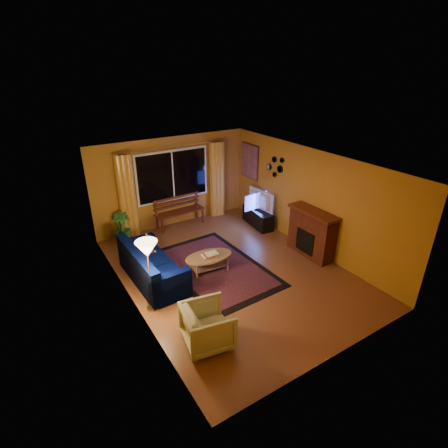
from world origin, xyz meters
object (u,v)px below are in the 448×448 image
bench (180,219)px  floor_lamp (150,277)px  sofa (153,264)px  tv_console (258,217)px  armchair (208,324)px  coffee_table (209,263)px

bench → floor_lamp: 3.72m
sofa → floor_lamp: (-0.38, -0.89, 0.33)m
tv_console → armchair: bearing=-130.6°
bench → coffee_table: bearing=-103.7°
bench → sofa: bearing=-130.3°
bench → sofa: 2.75m
bench → coffee_table: 2.54m
floor_lamp → coffee_table: size_ratio=1.33×
bench → coffee_table: (-0.49, -2.50, -0.02)m
armchair → coffee_table: 2.22m
sofa → tv_console: size_ratio=1.72×
tv_console → sofa: bearing=-157.6°
armchair → tv_console: armchair is taller
bench → sofa: size_ratio=0.72×
armchair → floor_lamp: size_ratio=0.55×
armchair → sofa: bearing=12.3°
sofa → coffee_table: bearing=-17.2°
floor_lamp → tv_console: bearing=25.8°
coffee_table → tv_console: size_ratio=0.96×
floor_lamp → tv_console: 4.42m
sofa → armchair: size_ratio=2.48×
floor_lamp → coffee_table: bearing=19.8°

